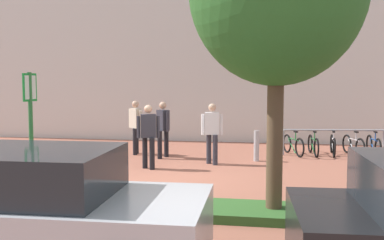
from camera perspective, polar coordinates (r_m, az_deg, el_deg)
name	(u,v)px	position (r m, az deg, el deg)	size (l,w,h in m)	color
ground_plane	(162,182)	(10.66, -3.80, -7.81)	(60.00, 60.00, 0.00)	#9E5B47
building_facade	(207,13)	(18.16, 1.90, 13.37)	(28.00, 1.20, 10.00)	silver
planter_strip	(134,206)	(8.43, -7.40, -10.77)	(7.00, 1.10, 0.16)	#336028
parking_sign_post	(31,119)	(8.92, -19.70, 0.07)	(0.09, 0.36, 2.52)	#2D7238
bike_at_sign	(31,187)	(9.21, -19.64, -7.93)	(1.68, 0.42, 0.86)	black
bike_rack_cluster	(333,144)	(14.99, 17.39, -2.95)	(3.18, 1.83, 0.83)	#99999E
bollard_steel	(256,146)	(13.39, 8.14, -3.25)	(0.16, 0.16, 0.90)	#ADADB2
person_suited_navy	(163,126)	(13.77, -3.69, -0.75)	(0.45, 0.50, 1.72)	black
person_shirt_white	(136,124)	(14.52, -7.14, -0.48)	(0.50, 0.44, 1.72)	black
person_shirt_blue	(212,130)	(12.70, 2.55, -1.23)	(0.61, 0.33, 1.72)	#2D2D38
person_suited_dark	(148,132)	(12.08, -5.54, -1.57)	(0.58, 0.35, 1.72)	black
car_silver_sedan	(27,213)	(5.98, -20.10, -10.92)	(4.34, 2.11, 1.54)	#B7B7BC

